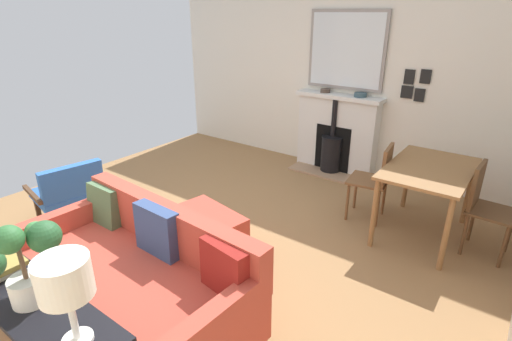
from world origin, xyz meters
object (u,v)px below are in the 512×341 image
at_px(dining_table, 429,176).
at_px(dining_chair_by_back_wall, 484,202).
at_px(fireplace, 336,137).
at_px(mantel_bowl_far, 360,95).
at_px(sofa, 138,276).
at_px(dining_chair_near_fireplace, 376,177).
at_px(mantel_bowl_near, 325,90).
at_px(potted_plant, 18,257).
at_px(ottoman, 201,231).
at_px(armchair_accent, 69,190).
at_px(console_table, 22,303).
at_px(table_lamp_far_end, 65,281).

relative_size(dining_table, dining_chair_by_back_wall, 1.30).
relative_size(fireplace, mantel_bowl_far, 7.40).
relative_size(sofa, dining_chair_near_fireplace, 2.25).
relative_size(mantel_bowl_near, potted_plant, 0.25).
xyz_separation_m(sofa, ottoman, (-0.86, -0.21, -0.11)).
xyz_separation_m(armchair_accent, dining_chair_near_fireplace, (-2.03, 2.51, 0.09)).
bearing_deg(ottoman, console_table, 7.37).
bearing_deg(ottoman, dining_chair_by_back_wall, 127.52).
bearing_deg(potted_plant, fireplace, -175.87).
xyz_separation_m(mantel_bowl_near, dining_chair_near_fireplace, (1.09, 1.20, -0.61)).
xyz_separation_m(sofa, dining_chair_by_back_wall, (-2.45, 1.86, 0.16)).
distance_m(dining_table, dining_chair_by_back_wall, 0.52).
bearing_deg(dining_chair_near_fireplace, table_lamp_far_end, -4.46).
relative_size(console_table, dining_chair_by_back_wall, 1.83).
distance_m(console_table, table_lamp_far_end, 0.74).
distance_m(fireplace, dining_chair_by_back_wall, 2.27).
relative_size(fireplace, console_table, 0.76).
xyz_separation_m(sofa, console_table, (0.75, -0.00, 0.28)).
bearing_deg(fireplace, sofa, 2.34).
bearing_deg(dining_table, table_lamp_far_end, -13.37).
bearing_deg(console_table, mantel_bowl_far, 177.98).
xyz_separation_m(dining_table, dining_chair_near_fireplace, (-0.01, -0.51, -0.14)).
relative_size(mantel_bowl_far, console_table, 0.10).
height_order(mantel_bowl_far, armchair_accent, mantel_bowl_far).
bearing_deg(dining_chair_by_back_wall, sofa, -37.17).
bearing_deg(mantel_bowl_near, dining_table, 57.39).
xyz_separation_m(mantel_bowl_near, dining_chair_by_back_wall, (1.09, 2.22, -0.61)).
bearing_deg(potted_plant, table_lamp_far_end, 91.22).
relative_size(mantel_bowl_near, sofa, 0.07).
xyz_separation_m(armchair_accent, dining_chair_by_back_wall, (-2.02, 3.53, 0.10)).
height_order(armchair_accent, table_lamp_far_end, table_lamp_far_end).
bearing_deg(dining_chair_by_back_wall, dining_table, -89.52).
bearing_deg(mantel_bowl_near, dining_chair_near_fireplace, 47.96).
bearing_deg(ottoman, mantel_bowl_far, 172.37).
height_order(mantel_bowl_far, sofa, mantel_bowl_far).
xyz_separation_m(sofa, dining_table, (-2.45, 1.35, 0.29)).
xyz_separation_m(potted_plant, dining_table, (-3.20, 1.19, -0.37)).
distance_m(mantel_bowl_far, console_table, 4.32).
distance_m(mantel_bowl_near, armchair_accent, 3.45).
bearing_deg(sofa, fireplace, -177.66).
height_order(mantel_bowl_far, dining_table, mantel_bowl_far).
relative_size(potted_plant, dining_table, 0.48).
xyz_separation_m(potted_plant, dining_chair_by_back_wall, (-3.21, 1.69, -0.50)).
height_order(mantel_bowl_far, potted_plant, potted_plant).
relative_size(ottoman, dining_table, 0.71).
relative_size(mantel_bowl_far, sofa, 0.08).
distance_m(sofa, dining_chair_by_back_wall, 3.08).
height_order(ottoman, armchair_accent, armchair_accent).
relative_size(fireplace, ottoman, 1.50).
relative_size(mantel_bowl_far, ottoman, 0.20).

